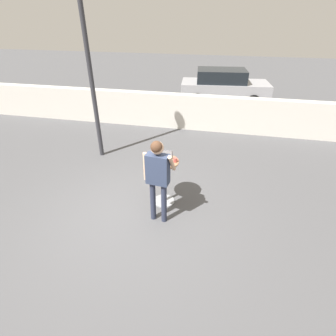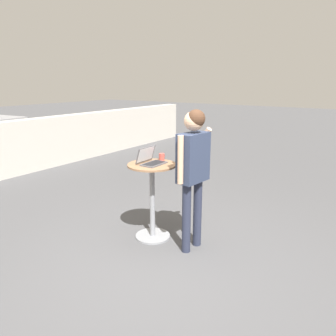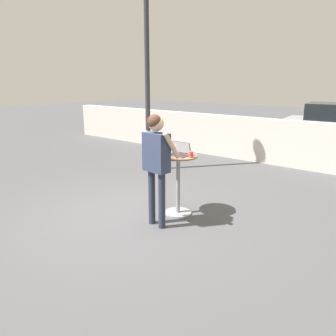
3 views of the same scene
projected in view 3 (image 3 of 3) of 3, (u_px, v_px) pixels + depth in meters
The scene contains 7 objects.
ground_plane at pixel (136, 216), 5.64m from camera, with size 50.00×50.00×0.00m, color #4C4C4F.
pavement_kerb at pixel (260, 140), 9.27m from camera, with size 15.54×0.35×1.23m.
cafe_table at pixel (178, 179), 5.59m from camera, with size 0.64×0.64×1.04m.
laptop at pixel (179, 152), 5.48m from camera, with size 0.35×0.28×0.22m.
coffee_mug at pixel (191, 154), 5.33m from camera, with size 0.11×0.08×0.10m.
standing_person at pixel (156, 156), 4.98m from camera, with size 0.59×0.36×1.78m.
street_lamp at pixel (147, 43), 7.73m from camera, with size 0.32×0.32×4.89m.
Camera 3 is at (3.70, -3.73, 2.28)m, focal length 35.00 mm.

